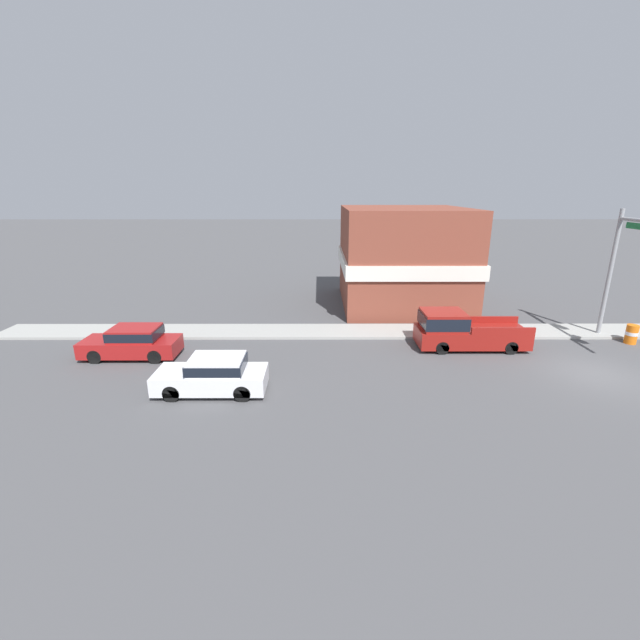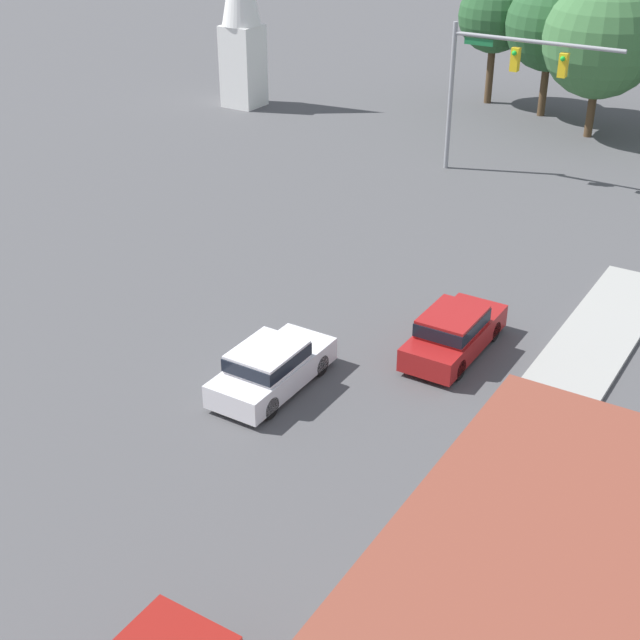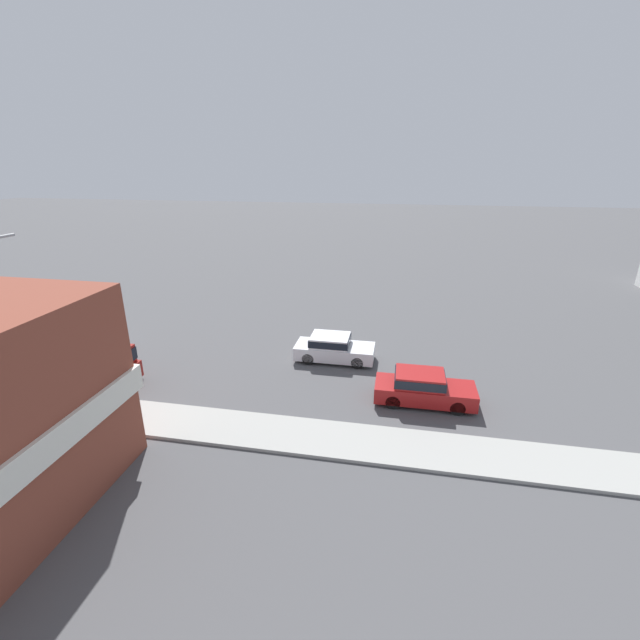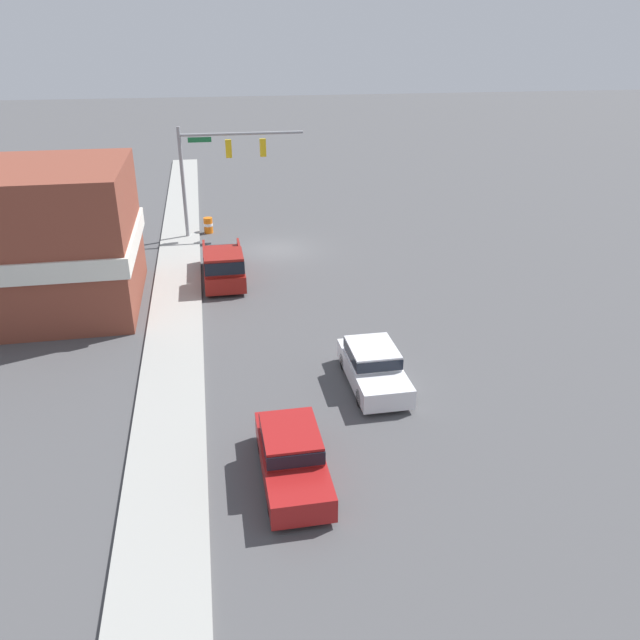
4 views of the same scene
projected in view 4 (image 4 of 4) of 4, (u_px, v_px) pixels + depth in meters
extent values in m
plane|color=#4C4C4F|center=(276.00, 250.00, 37.55)|extent=(200.00, 200.00, 0.00)
cube|color=#9E9E99|center=(179.00, 254.00, 36.57)|extent=(2.40, 60.00, 0.14)
cylinder|color=gray|center=(183.00, 184.00, 38.26)|extent=(0.22, 0.22, 6.84)
cylinder|color=gray|center=(242.00, 134.00, 37.65)|extent=(7.48, 0.18, 0.18)
cube|color=gold|center=(229.00, 149.00, 37.88)|extent=(0.36, 0.36, 1.05)
sphere|color=green|center=(228.00, 143.00, 37.92)|extent=(0.22, 0.22, 0.22)
cube|color=gold|center=(263.00, 148.00, 38.22)|extent=(0.36, 0.36, 1.05)
sphere|color=green|center=(262.00, 142.00, 38.27)|extent=(0.22, 0.22, 0.22)
cube|color=#196B38|center=(200.00, 140.00, 37.35)|extent=(1.40, 0.04, 0.30)
cylinder|color=black|center=(405.00, 394.00, 21.96)|extent=(0.22, 0.66, 0.66)
cylinder|color=black|center=(361.00, 398.00, 21.69)|extent=(0.22, 0.66, 0.66)
cylinder|color=black|center=(384.00, 358.00, 24.37)|extent=(0.22, 0.66, 0.66)
cylinder|color=black|center=(344.00, 361.00, 24.10)|extent=(0.22, 0.66, 0.66)
cube|color=silver|center=(373.00, 372.00, 22.94)|extent=(1.82, 4.36, 0.72)
cube|color=silver|center=(372.00, 353.00, 22.91)|extent=(1.68, 2.09, 0.56)
cube|color=black|center=(372.00, 353.00, 22.91)|extent=(1.69, 2.18, 0.39)
cylinder|color=black|center=(328.00, 497.00, 17.07)|extent=(0.22, 0.66, 0.66)
cylinder|color=black|center=(272.00, 504.00, 16.81)|extent=(0.22, 0.66, 0.66)
cylinder|color=black|center=(310.00, 438.00, 19.56)|extent=(0.22, 0.66, 0.66)
cylinder|color=black|center=(261.00, 443.00, 19.30)|extent=(0.22, 0.66, 0.66)
cube|color=maroon|center=(292.00, 462.00, 18.09)|extent=(1.76, 4.50, 0.74)
cube|color=maroon|center=(291.00, 438.00, 18.05)|extent=(1.62, 2.16, 0.59)
cube|color=black|center=(291.00, 438.00, 18.05)|extent=(1.64, 2.25, 0.41)
cylinder|color=black|center=(243.00, 284.00, 31.57)|extent=(0.22, 0.66, 0.66)
cylinder|color=black|center=(207.00, 286.00, 31.27)|extent=(0.22, 0.66, 0.66)
cylinder|color=black|center=(239.00, 262.00, 34.59)|extent=(0.22, 0.66, 0.66)
cylinder|color=black|center=(206.00, 264.00, 34.29)|extent=(0.22, 0.66, 0.66)
cube|color=maroon|center=(224.00, 268.00, 32.82)|extent=(2.02, 5.46, 0.85)
cube|color=maroon|center=(224.00, 262.00, 31.12)|extent=(1.92, 2.07, 0.89)
cube|color=black|center=(224.00, 262.00, 31.12)|extent=(1.94, 2.16, 0.62)
cube|color=maroon|center=(239.00, 249.00, 33.78)|extent=(0.12, 3.08, 0.35)
cube|color=maroon|center=(204.00, 251.00, 33.47)|extent=(0.12, 3.08, 0.35)
cylinder|color=orange|center=(208.00, 225.00, 40.47)|extent=(0.57, 0.57, 1.01)
cylinder|color=white|center=(208.00, 225.00, 40.45)|extent=(0.59, 0.59, 0.18)
cube|color=brown|center=(27.00, 240.00, 28.45)|extent=(9.46, 8.09, 6.60)
cube|color=silver|center=(28.00, 245.00, 28.56)|extent=(9.76, 8.39, 0.90)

